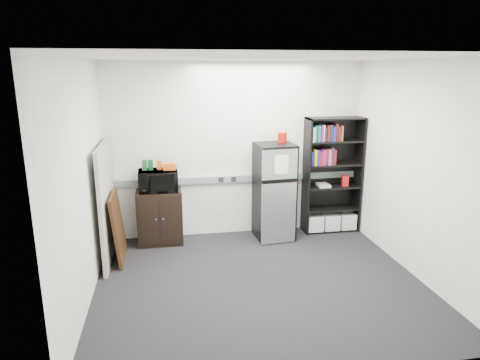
{
  "coord_description": "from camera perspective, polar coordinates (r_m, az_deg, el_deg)",
  "views": [
    {
      "loc": [
        -1.08,
        -4.71,
        2.57
      ],
      "look_at": [
        -0.09,
        0.9,
        1.09
      ],
      "focal_mm": 32.0,
      "sensor_mm": 36.0,
      "label": 1
    }
  ],
  "objects": [
    {
      "name": "snack_box_c",
      "position": [
        6.38,
        -10.71,
        1.99
      ],
      "size": [
        0.08,
        0.06,
        0.14
      ],
      "primitive_type": "cube",
      "rotation": [
        0.0,
        0.0,
        -0.22
      ],
      "color": "orange",
      "rests_on": "microwave"
    },
    {
      "name": "bookshelf",
      "position": [
        6.99,
        12.19,
        0.51
      ],
      "size": [
        0.9,
        0.34,
        1.85
      ],
      "color": "black",
      "rests_on": "floor"
    },
    {
      "name": "wall_right",
      "position": [
        5.76,
        22.61,
        1.17
      ],
      "size": [
        0.02,
        3.5,
        2.7
      ],
      "primitive_type": "cube",
      "color": "white",
      "rests_on": "floor"
    },
    {
      "name": "snack_box_b",
      "position": [
        6.38,
        -11.84,
        1.98
      ],
      "size": [
        0.07,
        0.05,
        0.15
      ],
      "primitive_type": "cube",
      "rotation": [
        0.0,
        0.0,
        -0.05
      ],
      "color": "#0D3C1B",
      "rests_on": "microwave"
    },
    {
      "name": "snack_bag",
      "position": [
        6.33,
        -9.38,
        1.77
      ],
      "size": [
        0.19,
        0.12,
        0.1
      ],
      "primitive_type": "cube",
      "rotation": [
        0.0,
        0.0,
        -0.11
      ],
      "color": "#CD5914",
      "rests_on": "microwave"
    },
    {
      "name": "electrical_raceway",
      "position": [
        6.73,
        -0.47,
        0.17
      ],
      "size": [
        3.92,
        0.05,
        0.1
      ],
      "primitive_type": "cube",
      "color": "slate",
      "rests_on": "wall_back"
    },
    {
      "name": "cubicle_partition",
      "position": [
        6.1,
        -17.32,
        -2.88
      ],
      "size": [
        0.06,
        1.3,
        1.62
      ],
      "color": "gray",
      "rests_on": "floor"
    },
    {
      "name": "refrigerator",
      "position": [
        6.6,
        4.6,
        -1.57
      ],
      "size": [
        0.6,
        0.63,
        1.49
      ],
      "rotation": [
        0.0,
        0.0,
        0.08
      ],
      "color": "black",
      "rests_on": "floor"
    },
    {
      "name": "snack_box_a",
      "position": [
        6.38,
        -12.6,
        1.95
      ],
      "size": [
        0.08,
        0.06,
        0.15
      ],
      "primitive_type": "cube",
      "rotation": [
        0.0,
        0.0,
        -0.12
      ],
      "color": "#185425",
      "rests_on": "microwave"
    },
    {
      "name": "wall_left",
      "position": [
        4.95,
        -20.39,
        -0.68
      ],
      "size": [
        0.02,
        3.5,
        2.7
      ],
      "primitive_type": "cube",
      "color": "white",
      "rests_on": "floor"
    },
    {
      "name": "floor",
      "position": [
        5.47,
        2.63,
        -13.49
      ],
      "size": [
        4.0,
        4.0,
        0.0
      ],
      "primitive_type": "plane",
      "color": "black",
      "rests_on": "ground"
    },
    {
      "name": "wall_note",
      "position": [
        6.57,
        -3.54,
        5.59
      ],
      "size": [
        0.14,
        0.0,
        0.1
      ],
      "primitive_type": "cube",
      "color": "white",
      "rests_on": "wall_back"
    },
    {
      "name": "microwave",
      "position": [
        6.39,
        -10.86,
        -0.07
      ],
      "size": [
        0.57,
        0.39,
        0.31
      ],
      "primitive_type": "imported",
      "rotation": [
        0.0,
        0.0,
        0.02
      ],
      "color": "black",
      "rests_on": "cabinet"
    },
    {
      "name": "wall_back",
      "position": [
        6.66,
        -0.53,
        3.99
      ],
      "size": [
        4.0,
        0.02,
        2.7
      ],
      "primitive_type": "cube",
      "color": "white",
      "rests_on": "floor"
    },
    {
      "name": "coffee_can",
      "position": [
        6.58,
        5.65,
        5.86
      ],
      "size": [
        0.14,
        0.14,
        0.19
      ],
      "color": "#A61107",
      "rests_on": "refrigerator"
    },
    {
      "name": "ceiling",
      "position": [
        4.83,
        3.02,
        16.05
      ],
      "size": [
        4.0,
        3.5,
        0.02
      ],
      "primitive_type": "cube",
      "color": "white",
      "rests_on": "wall_back"
    },
    {
      "name": "framed_poster",
      "position": [
        6.12,
        -15.94,
        -6.05
      ],
      "size": [
        0.13,
        0.74,
        0.95
      ],
      "rotation": [
        0.0,
        -0.09,
        0.0
      ],
      "color": "black",
      "rests_on": "floor"
    },
    {
      "name": "cabinet",
      "position": [
        6.57,
        -10.62,
        -4.85
      ],
      "size": [
        0.66,
        0.44,
        0.83
      ],
      "color": "black",
      "rests_on": "floor"
    }
  ]
}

